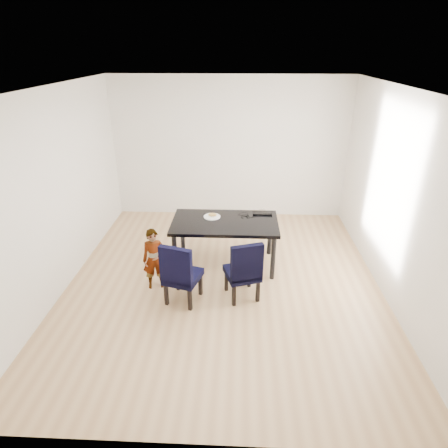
{
  "coord_description": "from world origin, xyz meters",
  "views": [
    {
      "loc": [
        0.22,
        -4.6,
        3.14
      ],
      "look_at": [
        0.0,
        0.2,
        0.85
      ],
      "focal_mm": 30.0,
      "sensor_mm": 36.0,
      "label": 1
    }
  ],
  "objects_px": {
    "plate": "(212,217)",
    "child": "(154,259)",
    "chair_left": "(183,271)",
    "dining_table": "(225,243)",
    "laptop": "(262,212)",
    "chair_right": "(242,268)"
  },
  "relations": [
    {
      "from": "plate",
      "to": "child",
      "type": "bearing_deg",
      "value": -133.21
    },
    {
      "from": "chair_left",
      "to": "plate",
      "type": "distance_m",
      "value": 1.18
    },
    {
      "from": "dining_table",
      "to": "plate",
      "type": "xyz_separation_m",
      "value": [
        -0.21,
        0.15,
        0.38
      ]
    },
    {
      "from": "dining_table",
      "to": "laptop",
      "type": "xyz_separation_m",
      "value": [
        0.58,
        0.34,
        0.39
      ]
    },
    {
      "from": "chair_right",
      "to": "chair_left",
      "type": "bearing_deg",
      "value": 170.34
    },
    {
      "from": "chair_left",
      "to": "plate",
      "type": "xyz_separation_m",
      "value": [
        0.31,
        1.09,
        0.31
      ]
    },
    {
      "from": "plate",
      "to": "chair_right",
      "type": "bearing_deg",
      "value": -63.91
    },
    {
      "from": "child",
      "to": "laptop",
      "type": "distance_m",
      "value": 1.86
    },
    {
      "from": "chair_right",
      "to": "plate",
      "type": "xyz_separation_m",
      "value": [
        -0.48,
        0.97,
        0.31
      ]
    },
    {
      "from": "dining_table",
      "to": "chair_left",
      "type": "relative_size",
      "value": 1.78
    },
    {
      "from": "chair_left",
      "to": "laptop",
      "type": "distance_m",
      "value": 1.72
    },
    {
      "from": "child",
      "to": "laptop",
      "type": "relative_size",
      "value": 2.95
    },
    {
      "from": "dining_table",
      "to": "plate",
      "type": "distance_m",
      "value": 0.46
    },
    {
      "from": "chair_right",
      "to": "child",
      "type": "height_order",
      "value": "child"
    },
    {
      "from": "chair_right",
      "to": "child",
      "type": "relative_size",
      "value": 0.98
    },
    {
      "from": "chair_left",
      "to": "child",
      "type": "distance_m",
      "value": 0.53
    },
    {
      "from": "child",
      "to": "chair_right",
      "type": "bearing_deg",
      "value": -23.07
    },
    {
      "from": "chair_right",
      "to": "laptop",
      "type": "height_order",
      "value": "chair_right"
    },
    {
      "from": "plate",
      "to": "laptop",
      "type": "xyz_separation_m",
      "value": [
        0.79,
        0.19,
        0.0
      ]
    },
    {
      "from": "dining_table",
      "to": "child",
      "type": "distance_m",
      "value": 1.16
    },
    {
      "from": "dining_table",
      "to": "chair_right",
      "type": "xyz_separation_m",
      "value": [
        0.27,
        -0.82,
        0.07
      ]
    },
    {
      "from": "dining_table",
      "to": "plate",
      "type": "relative_size",
      "value": 6.21
    }
  ]
}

